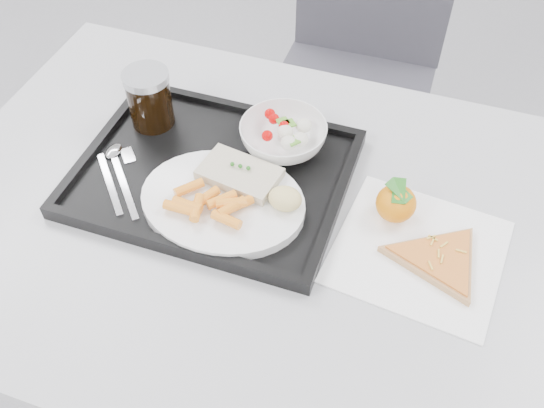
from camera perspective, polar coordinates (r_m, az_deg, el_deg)
The scene contains 14 objects.
table at distance 1.03m, azimuth 0.98°, elevation -3.77°, with size 1.20×0.80×0.75m.
chair at distance 1.71m, azimuth 8.18°, elevation 13.84°, with size 0.43×0.43×0.93m.
tray at distance 1.04m, azimuth -5.54°, elevation 2.78°, with size 0.45×0.35×0.03m.
dinner_plate at distance 0.98m, azimuth -4.65°, elevation 0.19°, with size 0.27×0.27×0.02m.
fish_fillet at distance 0.99m, azimuth -3.08°, elevation 2.87°, with size 0.14×0.10×0.02m.
bread_roll at distance 0.95m, azimuth 1.25°, elevation 0.51°, with size 0.07×0.06×0.03m.
salad_bowl at distance 1.06m, azimuth 1.07°, elevation 6.41°, with size 0.15×0.15×0.05m.
cola_glass at distance 1.11m, azimuth -11.48°, elevation 9.79°, with size 0.08×0.08×0.11m.
cutlery at distance 1.06m, azimuth -14.37°, elevation 3.01°, with size 0.14×0.15×0.01m.
napkin at distance 0.97m, azimuth 13.61°, elevation -4.38°, with size 0.27×0.26×0.00m.
tangerine at distance 0.98m, azimuth 11.59°, elevation 0.08°, with size 0.08×0.08×0.07m.
pizza_slice at distance 0.95m, azimuth 15.48°, elevation -5.05°, with size 0.21×0.21×0.02m.
carrot_pile at distance 0.95m, azimuth -5.79°, elevation 0.02°, with size 0.13×0.09×0.02m.
salad_contents at distance 1.06m, azimuth 1.56°, elevation 6.84°, with size 0.09×0.08×0.02m.
Camera 1 is at (0.19, -0.30, 1.51)m, focal length 40.00 mm.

